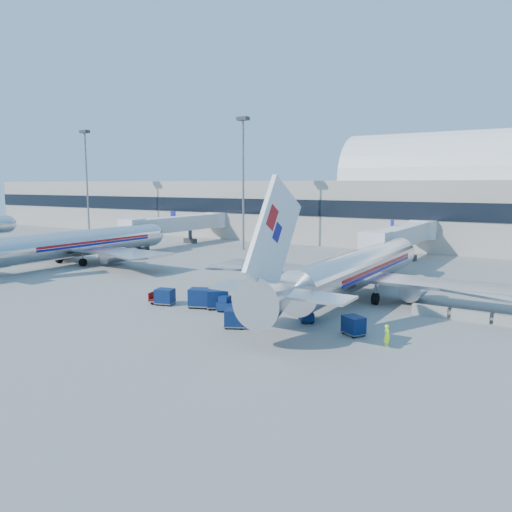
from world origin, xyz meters
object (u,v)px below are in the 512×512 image
Objects in this scene: tug_right at (306,314)px; mast_west at (243,164)px; jetbridge_mid at (183,224)px; cart_train_b at (200,298)px; cart_solo_near at (235,318)px; jetbridge_near at (404,236)px; ramp_worker at (387,336)px; barrier_mid at (470,316)px; cart_solo_far at (354,325)px; cart_train_a at (218,299)px; cart_train_c at (165,296)px; barrier_near at (430,311)px; tug_lead at (229,305)px; airliner_mid at (76,244)px; cart_open_red at (162,300)px; mast_far_west at (86,168)px; airliner_main at (354,270)px; tug_left at (248,295)px.

mast_west is at bearing -177.03° from tug_right.
mast_west reaches higher than jetbridge_mid.
tug_right is 0.93× the size of cart_train_b.
jetbridge_near is at bearing 60.08° from cart_solo_near.
barrier_mid is at bearing -70.37° from ramp_worker.
cart_solo_far is at bearing -37.69° from jetbridge_mid.
cart_train_a is 5.37m from cart_train_c.
tug_lead reaches higher than barrier_near.
airliner_mid is 15.10× the size of cart_train_b.
ramp_worker is (16.58, -2.42, -0.15)m from cart_train_a.
jetbridge_mid reaches higher than tug_right.
ramp_worker is (18.23, -1.89, -0.15)m from cart_train_b.
cart_solo_near is 10.88m from cart_open_red.
jetbridge_mid reaches higher than tug_lead.
mast_far_west reaches higher than cart_solo_near.
cart_solo_near is 1.01× the size of cart_solo_far.
tug_right is at bearing -92.69° from airliner_main.
barrier_mid is at bearing 0.00° from barrier_near.
tug_right is (29.54, -35.23, -14.17)m from mast_west.
airliner_main is at bearing 24.51° from cart_train_c.
airliner_mid is 53.42m from barrier_mid.
cart_train_b is 1.04× the size of cart_open_red.
cart_train_a is at bearing -59.85° from mast_west.
mast_west is 7.53× the size of barrier_mid.
airliner_mid is at bearing 124.39° from cart_train_a.
tug_lead is 6.79m from cart_train_c.
cart_train_b is (-1.65, -0.53, 0.01)m from cart_train_a.
airliner_mid is 1.65× the size of mast_far_west.
mast_far_west is at bearing 121.38° from cart_solo_near.
mast_far_west is at bearing 14.11° from ramp_worker.
cart_train_c reaches higher than cart_open_red.
cart_train_c is (-14.35, -11.77, -2.11)m from airliner_main.
airliner_main is 12.42× the size of barrier_near.
mast_far_west is at bearing 161.00° from barrier_mid.
cart_solo_near is (-15.63, -12.09, 0.34)m from barrier_mid.
airliner_mid reaches higher than cart_open_red.
tug_left reaches higher than cart_open_red.
ramp_worker is at bearing -46.41° from cart_train_a.
jetbridge_near reaches higher than cart_open_red.
cart_train_c is (27.65, -11.77, -2.11)m from airliner_mid.
mast_west is 42.70m from cart_open_red.
airliner_mid is 47.83m from cart_solo_far.
airliner_main is 12.42× the size of barrier_mid.
mast_west is 10.93× the size of cart_solo_far.
cart_train_a is 1.26× the size of cart_train_c.
airliner_main is 26.43m from jetbridge_near.
barrier_mid is at bearing -12.50° from airliner_main.
airliner_mid is 14.64× the size of cart_train_a.
barrier_near is 10.29m from ramp_worker.
tug_lead reaches higher than tug_right.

